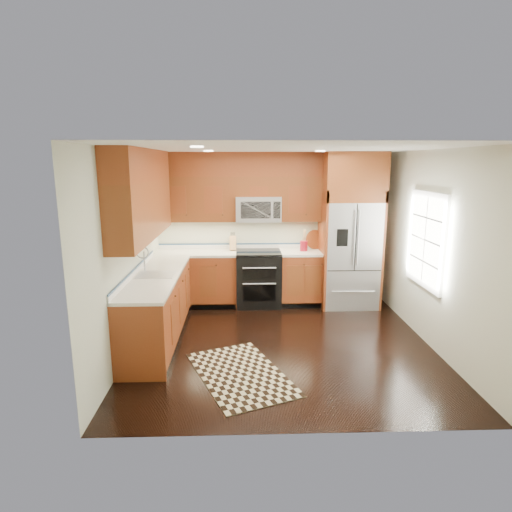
{
  "coord_description": "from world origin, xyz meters",
  "views": [
    {
      "loc": [
        -0.53,
        -5.46,
        2.43
      ],
      "look_at": [
        -0.33,
        0.6,
        1.1
      ],
      "focal_mm": 30.0,
      "sensor_mm": 36.0,
      "label": 1
    }
  ],
  "objects_px": {
    "range": "(259,278)",
    "utensil_crock": "(304,244)",
    "rug": "(241,374)",
    "refrigerator": "(350,231)",
    "knife_block": "(233,243)"
  },
  "relations": [
    {
      "from": "refrigerator",
      "to": "utensil_crock",
      "type": "height_order",
      "value": "refrigerator"
    },
    {
      "from": "range",
      "to": "knife_block",
      "type": "relative_size",
      "value": 3.01
    },
    {
      "from": "range",
      "to": "refrigerator",
      "type": "xyz_separation_m",
      "value": [
        1.55,
        -0.04,
        0.83
      ]
    },
    {
      "from": "refrigerator",
      "to": "knife_block",
      "type": "height_order",
      "value": "refrigerator"
    },
    {
      "from": "refrigerator",
      "to": "utensil_crock",
      "type": "relative_size",
      "value": 7.04
    },
    {
      "from": "refrigerator",
      "to": "rug",
      "type": "height_order",
      "value": "refrigerator"
    },
    {
      "from": "refrigerator",
      "to": "rug",
      "type": "distance_m",
      "value": 3.36
    },
    {
      "from": "refrigerator",
      "to": "knife_block",
      "type": "distance_m",
      "value": 2.02
    },
    {
      "from": "range",
      "to": "utensil_crock",
      "type": "distance_m",
      "value": 0.98
    },
    {
      "from": "rug",
      "to": "utensil_crock",
      "type": "height_order",
      "value": "utensil_crock"
    },
    {
      "from": "knife_block",
      "to": "rug",
      "type": "bearing_deg",
      "value": -87.25
    },
    {
      "from": "refrigerator",
      "to": "knife_block",
      "type": "bearing_deg",
      "value": 173.87
    },
    {
      "from": "rug",
      "to": "knife_block",
      "type": "bearing_deg",
      "value": 70.79
    },
    {
      "from": "rug",
      "to": "utensil_crock",
      "type": "bearing_deg",
      "value": 45.07
    },
    {
      "from": "refrigerator",
      "to": "range",
      "type": "bearing_deg",
      "value": 178.6
    }
  ]
}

